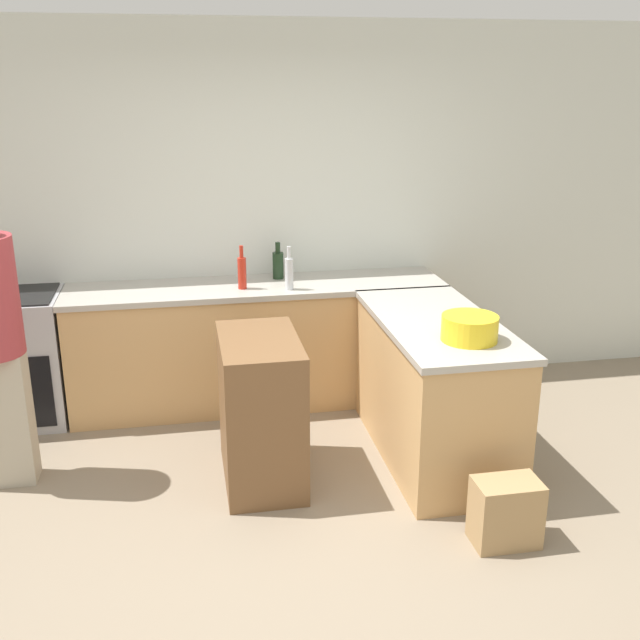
# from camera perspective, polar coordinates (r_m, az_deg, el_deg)

# --- Properties ---
(ground_plane) EXTENTS (14.00, 14.00, 0.00)m
(ground_plane) POSITION_cam_1_polar(r_m,az_deg,el_deg) (4.09, -1.74, -16.33)
(ground_plane) COLOR gray
(wall_back) EXTENTS (8.00, 0.06, 2.70)m
(wall_back) POSITION_cam_1_polar(r_m,az_deg,el_deg) (5.56, -5.35, 8.06)
(wall_back) COLOR silver
(wall_back) RESTS_ON ground_plane
(counter_back) EXTENTS (2.69, 0.62, 0.90)m
(counter_back) POSITION_cam_1_polar(r_m,az_deg,el_deg) (5.48, -4.74, -1.81)
(counter_back) COLOR tan
(counter_back) RESTS_ON ground_plane
(counter_peninsula) EXTENTS (0.69, 1.48, 0.90)m
(counter_peninsula) POSITION_cam_1_polar(r_m,az_deg,el_deg) (4.76, 8.72, -5.15)
(counter_peninsula) COLOR tan
(counter_peninsula) RESTS_ON ground_plane
(range_oven) EXTENTS (0.69, 0.59, 0.91)m
(range_oven) POSITION_cam_1_polar(r_m,az_deg,el_deg) (5.58, -22.34, -2.76)
(range_oven) COLOR #ADADB2
(range_oven) RESTS_ON ground_plane
(island_table) EXTENTS (0.45, 0.76, 0.89)m
(island_table) POSITION_cam_1_polar(r_m,az_deg,el_deg) (4.44, -4.52, -6.86)
(island_table) COLOR brown
(island_table) RESTS_ON ground_plane
(mixing_bowl) EXTENTS (0.32, 0.32, 0.14)m
(mixing_bowl) POSITION_cam_1_polar(r_m,az_deg,el_deg) (4.26, 11.32, -0.60)
(mixing_bowl) COLOR yellow
(mixing_bowl) RESTS_ON counter_peninsula
(hot_sauce_bottle) EXTENTS (0.06, 0.06, 0.31)m
(hot_sauce_bottle) POSITION_cam_1_polar(r_m,az_deg,el_deg) (5.22, -5.96, 3.68)
(hot_sauce_bottle) COLOR red
(hot_sauce_bottle) RESTS_ON counter_back
(vinegar_bottle_clear) EXTENTS (0.06, 0.06, 0.30)m
(vinegar_bottle_clear) POSITION_cam_1_polar(r_m,az_deg,el_deg) (5.17, -2.36, 3.63)
(vinegar_bottle_clear) COLOR silver
(vinegar_bottle_clear) RESTS_ON counter_back
(wine_bottle_dark) EXTENTS (0.08, 0.08, 0.27)m
(wine_bottle_dark) POSITION_cam_1_polar(r_m,az_deg,el_deg) (5.47, -3.22, 4.27)
(wine_bottle_dark) COLOR black
(wine_bottle_dark) RESTS_ON counter_back
(paper_bag) EXTENTS (0.34, 0.22, 0.35)m
(paper_bag) POSITION_cam_1_polar(r_m,az_deg,el_deg) (4.09, 13.97, -14.03)
(paper_bag) COLOR #A88456
(paper_bag) RESTS_ON ground_plane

